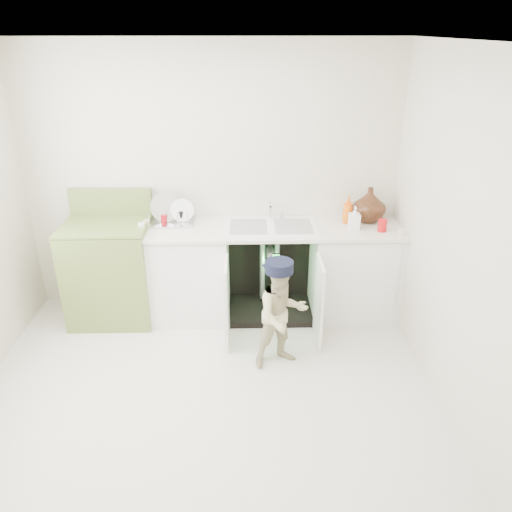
{
  "coord_description": "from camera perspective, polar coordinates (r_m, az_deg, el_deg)",
  "views": [
    {
      "loc": [
        0.32,
        -3.05,
        2.58
      ],
      "look_at": [
        0.4,
        0.7,
        0.84
      ],
      "focal_mm": 35.0,
      "sensor_mm": 36.0,
      "label": 1
    }
  ],
  "objects": [
    {
      "name": "room_shell",
      "position": [
        3.34,
        -6.65,
        1.26
      ],
      "size": [
        6.0,
        5.5,
        1.26
      ],
      "color": "beige",
      "rests_on": "ground"
    },
    {
      "name": "avocado_stove",
      "position": [
        4.89,
        -16.23,
        -1.48
      ],
      "size": [
        0.77,
        0.65,
        1.2
      ],
      "color": "olive",
      "rests_on": "ground"
    },
    {
      "name": "counter_run",
      "position": [
        4.76,
        1.96,
        -1.4
      ],
      "size": [
        2.44,
        1.02,
        1.22
      ],
      "color": "white",
      "rests_on": "ground"
    },
    {
      "name": "repair_worker",
      "position": [
        4.04,
        2.97,
        -6.59
      ],
      "size": [
        0.54,
        0.72,
        0.94
      ],
      "rotation": [
        0.0,
        0.0,
        0.36
      ],
      "color": "beige",
      "rests_on": "ground"
    },
    {
      "name": "ground",
      "position": [
        4.01,
        -5.75,
        -15.35
      ],
      "size": [
        3.5,
        3.5,
        0.0
      ],
      "primitive_type": "plane",
      "color": "silver",
      "rests_on": "ground"
    }
  ]
}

